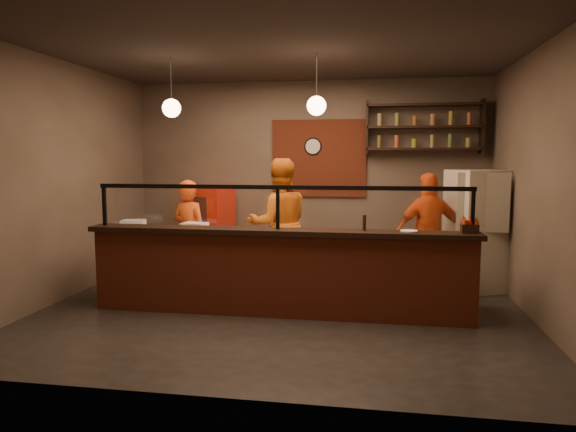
% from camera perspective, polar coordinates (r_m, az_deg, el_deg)
% --- Properties ---
extents(floor, '(6.00, 6.00, 0.00)m').
position_cam_1_polar(floor, '(6.63, -0.64, -10.21)').
color(floor, black).
rests_on(floor, ground).
extents(ceiling, '(6.00, 6.00, 0.00)m').
position_cam_1_polar(ceiling, '(6.49, -0.68, 17.98)').
color(ceiling, '#342D28').
rests_on(ceiling, wall_back).
extents(wall_back, '(6.00, 0.00, 6.00)m').
position_cam_1_polar(wall_back, '(8.84, 2.17, 4.47)').
color(wall_back, '#69594D').
rests_on(wall_back, floor).
extents(wall_left, '(0.00, 5.00, 5.00)m').
position_cam_1_polar(wall_left, '(7.49, -23.93, 3.58)').
color(wall_left, '#69594D').
rests_on(wall_left, floor).
extents(wall_right, '(0.00, 5.00, 5.00)m').
position_cam_1_polar(wall_right, '(6.55, 26.21, 3.14)').
color(wall_right, '#69594D').
rests_on(wall_right, floor).
extents(wall_front, '(6.00, 0.00, 6.00)m').
position_cam_1_polar(wall_front, '(3.93, -7.00, 2.01)').
color(wall_front, '#69594D').
rests_on(wall_front, floor).
extents(brick_patch, '(1.60, 0.04, 1.30)m').
position_cam_1_polar(brick_patch, '(8.78, 3.46, 6.41)').
color(brick_patch, maroon).
rests_on(brick_patch, wall_back).
extents(service_counter, '(4.60, 0.25, 1.00)m').
position_cam_1_polar(service_counter, '(6.22, -1.13, -6.58)').
color(service_counter, maroon).
rests_on(service_counter, floor).
extents(counter_ledge, '(4.70, 0.37, 0.06)m').
position_cam_1_polar(counter_ledge, '(6.12, -1.14, -1.74)').
color(counter_ledge, black).
rests_on(counter_ledge, service_counter).
extents(worktop_cabinet, '(4.60, 0.75, 0.85)m').
position_cam_1_polar(worktop_cabinet, '(6.72, -0.35, -6.26)').
color(worktop_cabinet, gray).
rests_on(worktop_cabinet, floor).
extents(worktop, '(4.60, 0.75, 0.05)m').
position_cam_1_polar(worktop, '(6.63, -0.35, -2.46)').
color(worktop, silver).
rests_on(worktop, worktop_cabinet).
extents(sneeze_guard, '(4.50, 0.05, 0.52)m').
position_cam_1_polar(sneeze_guard, '(6.09, -1.14, 1.43)').
color(sneeze_guard, white).
rests_on(sneeze_guard, counter_ledge).
extents(wall_shelving, '(1.84, 0.28, 0.85)m').
position_cam_1_polar(wall_shelving, '(8.63, 14.83, 9.54)').
color(wall_shelving, black).
rests_on(wall_shelving, wall_back).
extents(wall_clock, '(0.30, 0.04, 0.30)m').
position_cam_1_polar(wall_clock, '(8.78, 2.80, 7.72)').
color(wall_clock, black).
rests_on(wall_clock, wall_back).
extents(pendant_left, '(0.24, 0.24, 0.77)m').
position_cam_1_polar(pendant_left, '(7.00, -12.82, 11.62)').
color(pendant_left, black).
rests_on(pendant_left, ceiling).
extents(pendant_right, '(0.24, 0.24, 0.77)m').
position_cam_1_polar(pendant_right, '(6.53, 3.18, 12.15)').
color(pendant_right, black).
rests_on(pendant_right, ceiling).
extents(cook_left, '(0.68, 0.56, 1.59)m').
position_cam_1_polar(cook_left, '(7.62, -10.82, -2.02)').
color(cook_left, '#E34F15').
rests_on(cook_left, floor).
extents(cook_mid, '(1.12, 1.00, 1.90)m').
position_cam_1_polar(cook_mid, '(7.46, -0.98, -0.89)').
color(cook_mid, '#C96112').
rests_on(cook_mid, floor).
extents(cook_right, '(1.08, 0.69, 1.70)m').
position_cam_1_polar(cook_right, '(7.53, 15.39, -1.82)').
color(cook_right, '#E25015').
rests_on(cook_right, floor).
extents(fridge, '(0.93, 0.90, 1.74)m').
position_cam_1_polar(fridge, '(7.85, 20.25, -1.53)').
color(fridge, beige).
rests_on(fridge, floor).
extents(red_cooler, '(0.75, 0.72, 1.41)m').
position_cam_1_polar(red_cooler, '(8.92, -8.42, -1.33)').
color(red_cooler, red).
rests_on(red_cooler, floor).
extents(pizza_dough, '(0.62, 0.62, 0.01)m').
position_cam_1_polar(pizza_dough, '(6.64, 4.74, -2.20)').
color(pizza_dough, white).
rests_on(pizza_dough, worktop).
extents(prep_tub_a, '(0.34, 0.29, 0.15)m').
position_cam_1_polar(prep_tub_a, '(6.89, -10.34, -1.38)').
color(prep_tub_a, white).
rests_on(prep_tub_a, worktop).
extents(prep_tub_b, '(0.35, 0.30, 0.15)m').
position_cam_1_polar(prep_tub_b, '(7.41, -16.81, -1.01)').
color(prep_tub_b, white).
rests_on(prep_tub_b, worktop).
extents(prep_tub_c, '(0.32, 0.27, 0.14)m').
position_cam_1_polar(prep_tub_c, '(6.90, -10.10, -1.41)').
color(prep_tub_c, white).
rests_on(prep_tub_c, worktop).
extents(rolling_pin, '(0.33, 0.06, 0.06)m').
position_cam_1_polar(rolling_pin, '(7.06, -8.95, -1.57)').
color(rolling_pin, yellow).
rests_on(rolling_pin, worktop).
extents(condiment_caddy, '(0.19, 0.15, 0.10)m').
position_cam_1_polar(condiment_caddy, '(6.16, 19.52, -1.30)').
color(condiment_caddy, black).
rests_on(condiment_caddy, counter_ledge).
extents(pepper_mill, '(0.05, 0.05, 0.18)m').
position_cam_1_polar(pepper_mill, '(6.05, 8.49, -0.74)').
color(pepper_mill, black).
rests_on(pepper_mill, counter_ledge).
extents(small_plate, '(0.21, 0.21, 0.01)m').
position_cam_1_polar(small_plate, '(6.08, 13.30, -1.63)').
color(small_plate, white).
rests_on(small_plate, counter_ledge).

